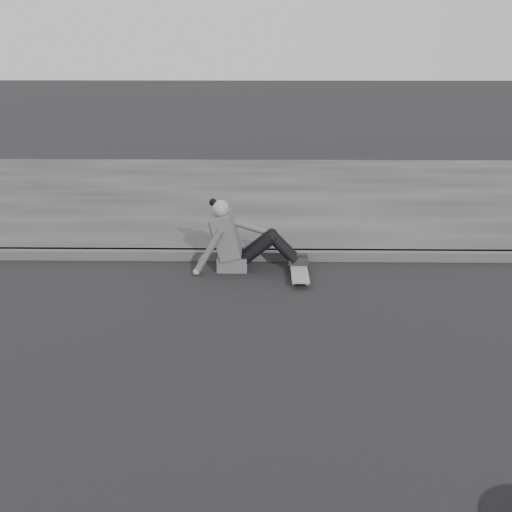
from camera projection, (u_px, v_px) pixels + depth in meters
The scene contains 5 objects.
ground at pixel (196, 366), 4.86m from camera, with size 80.00×80.00×0.00m, color black.
curb at pixel (219, 255), 7.25m from camera, with size 24.00×0.16×0.12m, color #474747.
sidewalk at pixel (232, 195), 10.08m from camera, with size 24.00×6.00×0.12m, color #373737.
skateboard at pixel (299, 271), 6.71m from camera, with size 0.20×0.78×0.09m.
seated_woman at pixel (238, 241), 6.85m from camera, with size 1.38×0.46×0.88m.
Camera 1 is at (0.57, -4.21, 2.59)m, focal length 40.00 mm.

